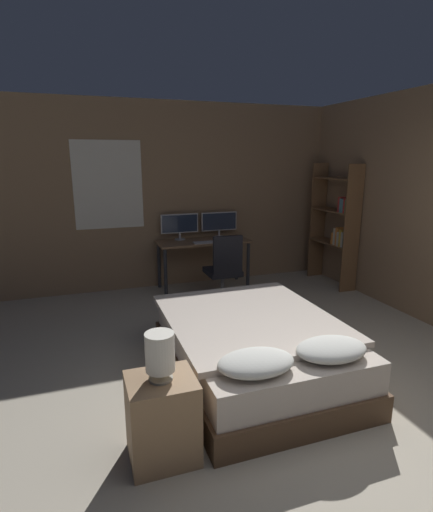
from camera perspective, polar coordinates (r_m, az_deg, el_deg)
The scene contains 12 objects.
ground_plane at distance 3.07m, azimuth 22.62°, elevation -25.72°, with size 20.00×20.00×0.00m, color #B2A893.
wall_back at distance 6.11m, azimuth -2.96°, elevation 8.62°, with size 12.00×0.08×2.70m.
bed at distance 3.64m, azimuth 5.35°, elevation -12.98°, with size 1.43×1.92×0.61m.
nightstand at distance 2.78m, azimuth -7.74°, elevation -22.04°, with size 0.43×0.38×0.56m.
bedside_lamp at distance 2.54m, azimuth -8.08°, elevation -13.55°, with size 0.18×0.18×0.31m.
desk at distance 5.90m, azimuth -1.88°, elevation 1.28°, with size 1.35×0.56×0.72m.
monitor_left at distance 5.92m, azimuth -5.29°, elevation 4.48°, with size 0.56×0.16×0.38m.
monitor_right at distance 6.10m, azimuth 0.38°, elevation 4.81°, with size 0.56×0.16×0.38m.
keyboard at distance 5.71m, azimuth -1.37°, elevation 1.99°, with size 0.39×0.13×0.02m.
computer_mouse at distance 5.80m, azimuth 1.32°, elevation 2.26°, with size 0.07×0.05×0.04m.
office_chair at distance 5.35m, azimuth 1.07°, elevation -2.91°, with size 0.52×0.52×0.94m.
bookshelf at distance 6.23m, azimuth 16.93°, elevation 4.73°, with size 0.27×0.89×1.83m.
Camera 1 is at (-1.71, -1.69, 1.90)m, focal length 28.00 mm.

